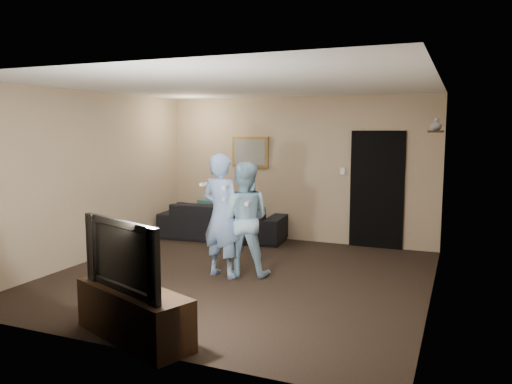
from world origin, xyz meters
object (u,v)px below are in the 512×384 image
at_px(wii_player_left, 222,215).
at_px(wii_player_right, 243,219).
at_px(sofa, 224,221).
at_px(tv_console, 134,314).
at_px(television, 132,254).

bearing_deg(wii_player_left, wii_player_right, 33.68).
height_order(sofa, wii_player_right, wii_player_right).
distance_m(sofa, wii_player_left, 2.45).
xyz_separation_m(tv_console, wii_player_right, (0.11, 2.37, 0.54)).
height_order(sofa, television, television).
height_order(sofa, tv_console, sofa).
xyz_separation_m(sofa, wii_player_right, (1.29, -1.99, 0.45)).
xyz_separation_m(sofa, tv_console, (1.18, -4.35, -0.09)).
bearing_deg(wii_player_left, tv_console, -86.34).
relative_size(television, wii_player_right, 0.76).
relative_size(television, wii_player_left, 0.70).
bearing_deg(wii_player_right, television, -92.65).
bearing_deg(tv_console, wii_player_right, 108.53).
distance_m(sofa, wii_player_right, 2.41).
bearing_deg(wii_player_right, tv_console, -92.65).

